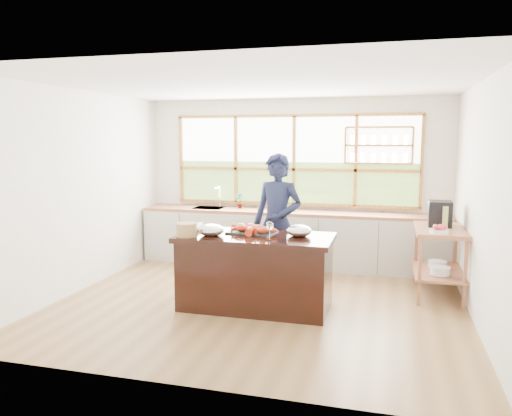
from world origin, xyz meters
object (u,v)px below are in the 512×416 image
at_px(island, 255,271).
at_px(espresso_machine, 440,214).
at_px(cook, 277,224).
at_px(wicker_basket, 187,230).

relative_size(island, espresso_machine, 5.53).
xyz_separation_m(cook, espresso_machine, (2.08, 0.57, 0.14)).
bearing_deg(cook, island, -87.25).
bearing_deg(espresso_machine, island, -148.86).
xyz_separation_m(island, espresso_machine, (2.19, 1.25, 0.61)).
bearing_deg(cook, espresso_machine, 27.54).
bearing_deg(espresso_machine, cook, -163.38).
height_order(cook, wicker_basket, cook).
xyz_separation_m(cook, wicker_basket, (-0.89, -0.95, 0.05)).
bearing_deg(wicker_basket, cook, 47.04).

